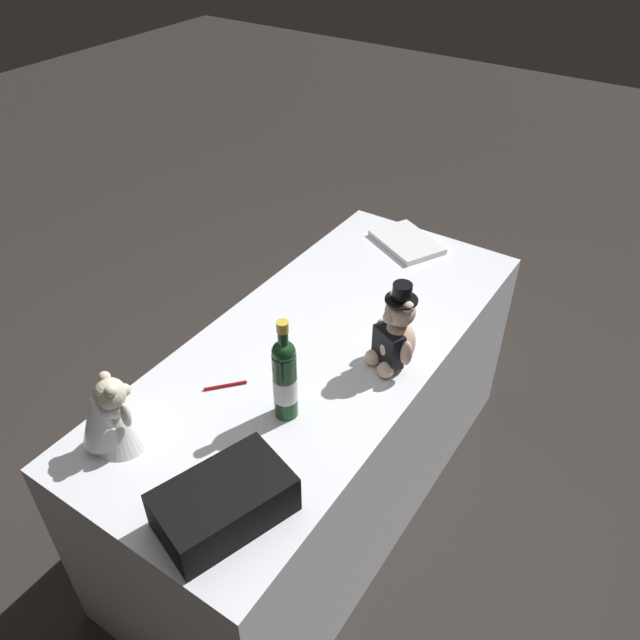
{
  "coord_description": "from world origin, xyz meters",
  "views": [
    {
      "loc": [
        1.31,
        0.88,
        2.08
      ],
      "look_at": [
        0.0,
        0.0,
        0.86
      ],
      "focal_mm": 35.3,
      "sensor_mm": 36.0,
      "label": 1
    }
  ],
  "objects_px": {
    "teddy_bear_bride": "(111,417)",
    "guestbook": "(407,242)",
    "champagne_bottle": "(285,378)",
    "teddy_bear_groom": "(395,336)",
    "signing_pen": "(227,385)",
    "gift_case_black": "(224,502)"
  },
  "relations": [
    {
      "from": "teddy_bear_groom",
      "to": "champagne_bottle",
      "type": "relative_size",
      "value": 0.9
    },
    {
      "from": "teddy_bear_groom",
      "to": "teddy_bear_bride",
      "type": "bearing_deg",
      "value": -33.77
    },
    {
      "from": "teddy_bear_groom",
      "to": "guestbook",
      "type": "height_order",
      "value": "teddy_bear_groom"
    },
    {
      "from": "signing_pen",
      "to": "gift_case_black",
      "type": "height_order",
      "value": "gift_case_black"
    },
    {
      "from": "teddy_bear_groom",
      "to": "gift_case_black",
      "type": "height_order",
      "value": "teddy_bear_groom"
    },
    {
      "from": "signing_pen",
      "to": "gift_case_black",
      "type": "bearing_deg",
      "value": 40.1
    },
    {
      "from": "champagne_bottle",
      "to": "gift_case_black",
      "type": "bearing_deg",
      "value": 12.86
    },
    {
      "from": "signing_pen",
      "to": "guestbook",
      "type": "relative_size",
      "value": 0.39
    },
    {
      "from": "guestbook",
      "to": "champagne_bottle",
      "type": "bearing_deg",
      "value": 35.51
    },
    {
      "from": "gift_case_black",
      "to": "guestbook",
      "type": "relative_size",
      "value": 1.3
    },
    {
      "from": "guestbook",
      "to": "teddy_bear_groom",
      "type": "bearing_deg",
      "value": 51.46
    },
    {
      "from": "champagne_bottle",
      "to": "guestbook",
      "type": "distance_m",
      "value": 1.05
    },
    {
      "from": "champagne_bottle",
      "to": "guestbook",
      "type": "height_order",
      "value": "champagne_bottle"
    },
    {
      "from": "teddy_bear_groom",
      "to": "teddy_bear_bride",
      "type": "distance_m",
      "value": 0.85
    },
    {
      "from": "champagne_bottle",
      "to": "gift_case_black",
      "type": "relative_size",
      "value": 0.92
    },
    {
      "from": "guestbook",
      "to": "signing_pen",
      "type": "bearing_deg",
      "value": 23.7
    },
    {
      "from": "teddy_bear_groom",
      "to": "champagne_bottle",
      "type": "height_order",
      "value": "champagne_bottle"
    },
    {
      "from": "teddy_bear_bride",
      "to": "guestbook",
      "type": "distance_m",
      "value": 1.39
    },
    {
      "from": "champagne_bottle",
      "to": "teddy_bear_bride",
      "type": "bearing_deg",
      "value": -42.56
    },
    {
      "from": "signing_pen",
      "to": "teddy_bear_groom",
      "type": "bearing_deg",
      "value": 135.12
    },
    {
      "from": "signing_pen",
      "to": "gift_case_black",
      "type": "distance_m",
      "value": 0.46
    },
    {
      "from": "gift_case_black",
      "to": "teddy_bear_bride",
      "type": "bearing_deg",
      "value": -92.52
    }
  ]
}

